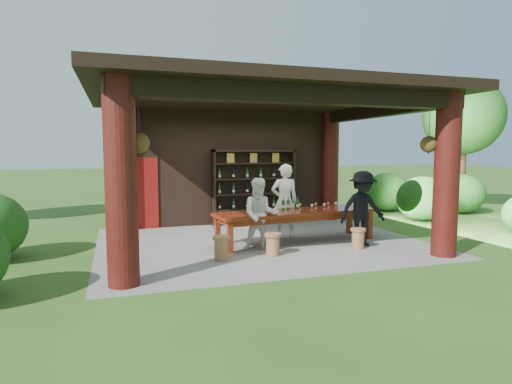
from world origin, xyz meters
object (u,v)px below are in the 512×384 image
object	(u,v)px
napkin_basket	(258,210)
guest_man	(362,208)
stool_far_left	(221,247)
stool_near_left	(273,244)
guest_woman	(260,214)
tasting_table	(296,215)
wine_shelf	(254,187)
stool_near_right	(358,238)
host	(284,201)

from	to	relation	value
napkin_basket	guest_man	bearing A→B (deg)	-17.49
stool_far_left	stool_near_left	bearing A→B (deg)	0.11
stool_near_left	guest_woman	xyz separation A→B (m)	(-0.10, 0.51, 0.54)
tasting_table	stool_far_left	world-z (taller)	tasting_table
stool_near_left	napkin_basket	bearing A→B (deg)	89.54
wine_shelf	stool_near_right	bearing A→B (deg)	-72.32
guest_man	stool_near_left	bearing A→B (deg)	-171.90
tasting_table	stool_near_left	distance (m)	1.49
stool_near_left	guest_woman	world-z (taller)	guest_woman
wine_shelf	guest_woman	distance (m)	3.39
tasting_table	guest_woman	xyz separation A→B (m)	(-1.08, -0.54, 0.15)
stool_far_left	host	xyz separation A→B (m)	(1.99, 1.63, 0.66)
guest_woman	stool_near_right	bearing A→B (deg)	3.63
stool_near_left	guest_man	bearing A→B (deg)	6.57
stool_near_left	stool_far_left	xyz separation A→B (m)	(-1.09, -0.00, 0.01)
stool_near_left	guest_man	distance (m)	2.35
guest_man	stool_far_left	bearing A→B (deg)	-173.99
host	stool_near_right	bearing A→B (deg)	132.31
wine_shelf	guest_man	distance (m)	3.80
stool_near_right	guest_man	world-z (taller)	guest_man
tasting_table	guest_woman	world-z (taller)	guest_woman
stool_far_left	napkin_basket	xyz separation A→B (m)	(1.09, 0.97, 0.57)
guest_woman	guest_man	distance (m)	2.37
tasting_table	stool_near_left	size ratio (longest dim) A/B	8.61
stool_far_left	stool_near_right	bearing A→B (deg)	0.23
guest_woman	napkin_basket	world-z (taller)	guest_woman
napkin_basket	host	bearing A→B (deg)	36.23
tasting_table	napkin_basket	bearing A→B (deg)	-175.07
stool_far_left	guest_man	xyz separation A→B (m)	(3.34, 0.26, 0.60)
stool_near_right	tasting_table	bearing A→B (deg)	134.73
tasting_table	stool_near_right	world-z (taller)	tasting_table
wine_shelf	guest_man	bearing A→B (deg)	-67.63
guest_woman	stool_far_left	bearing A→B (deg)	-135.28
stool_far_left	napkin_basket	world-z (taller)	napkin_basket
wine_shelf	stool_near_left	world-z (taller)	wine_shelf
tasting_table	guest_man	size ratio (longest dim) A/B	2.34
host	napkin_basket	bearing A→B (deg)	44.35
napkin_basket	stool_near_left	bearing A→B (deg)	-90.46
tasting_table	napkin_basket	distance (m)	0.99
stool_near_left	stool_near_right	bearing A→B (deg)	0.29
stool_near_left	tasting_table	bearing A→B (deg)	47.09
stool_near_left	napkin_basket	xyz separation A→B (m)	(0.01, 0.97, 0.58)
host	napkin_basket	xyz separation A→B (m)	(-0.90, -0.66, -0.09)
stool_far_left	wine_shelf	bearing A→B (deg)	63.31
wine_shelf	tasting_table	distance (m)	2.76
wine_shelf	guest_woman	size ratio (longest dim) A/B	1.57
stool_near_left	guest_man	world-z (taller)	guest_man
stool_near_left	stool_near_right	xyz separation A→B (m)	(2.01, 0.01, -0.01)
host	guest_woman	bearing A→B (deg)	55.91
wine_shelf	stool_far_left	world-z (taller)	wine_shelf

